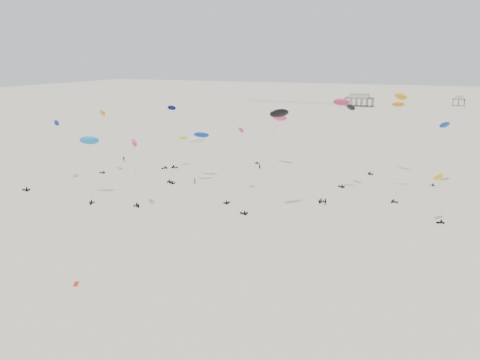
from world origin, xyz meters
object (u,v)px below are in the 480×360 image
at_px(rig_4, 135,158).
at_px(rig_8, 197,141).
at_px(pavilion_main, 359,100).
at_px(rig_0, 336,126).
at_px(spectator_0, 195,184).
at_px(pavilion_small, 459,101).

relative_size(rig_4, rig_8, 0.99).
xyz_separation_m(pavilion_main, rig_0, (28.76, -240.04, 14.08)).
bearing_deg(pavilion_main, rig_0, -83.17).
distance_m(rig_8, spectator_0, 14.36).
distance_m(rig_4, rig_8, 31.68).
distance_m(pavilion_main, rig_4, 270.72).
height_order(rig_4, rig_8, rig_4).
bearing_deg(pavilion_small, pavilion_main, -156.80).
xyz_separation_m(pavilion_main, rig_8, (-13.74, -238.56, 7.05)).
bearing_deg(spectator_0, rig_4, 118.82).
bearing_deg(spectator_0, pavilion_small, -67.48).
relative_size(pavilion_main, spectator_0, 10.03).
xyz_separation_m(pavilion_small, rig_0, (-41.24, -270.04, 14.82)).
xyz_separation_m(pavilion_small, spectator_0, (-80.59, -276.89, -3.49)).
relative_size(pavilion_main, rig_4, 1.24).
distance_m(rig_4, spectator_0, 26.65).
relative_size(rig_0, rig_4, 1.60).
relative_size(pavilion_small, rig_8, 0.52).
height_order(rig_8, spectator_0, rig_8).
xyz_separation_m(rig_0, rig_4, (-43.43, -30.16, -6.06)).
bearing_deg(pavilion_small, rig_0, -98.68).
bearing_deg(pavilion_main, spectator_0, -92.46).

